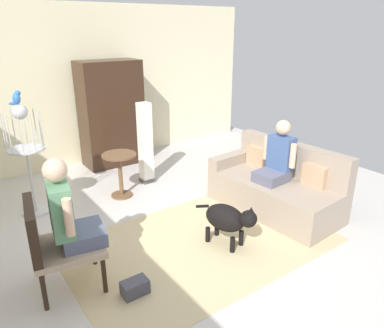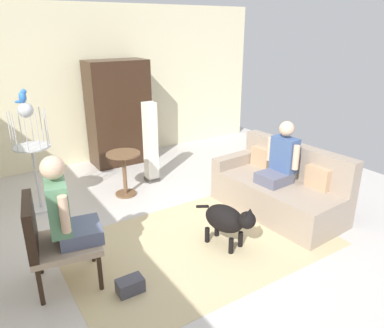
# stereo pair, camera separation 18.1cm
# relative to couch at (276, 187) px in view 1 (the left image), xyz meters

# --- Properties ---
(ground_plane) EXTENTS (7.66, 7.66, 0.00)m
(ground_plane) POSITION_rel_couch_xyz_m (-1.40, 0.11, -0.32)
(ground_plane) COLOR beige
(back_wall) EXTENTS (6.92, 0.12, 2.74)m
(back_wall) POSITION_rel_couch_xyz_m (-1.40, 3.36, 1.05)
(back_wall) COLOR beige
(back_wall) RESTS_ON ground
(area_rug) EXTENTS (2.97, 1.93, 0.01)m
(area_rug) POSITION_rel_couch_xyz_m (-1.37, -0.12, -0.31)
(area_rug) COLOR #C6B284
(area_rug) RESTS_ON ground
(couch) EXTENTS (0.98, 1.80, 0.89)m
(couch) POSITION_rel_couch_xyz_m (0.00, 0.00, 0.00)
(couch) COLOR gray
(couch) RESTS_ON ground
(armchair) EXTENTS (0.72, 0.69, 0.92)m
(armchair) POSITION_rel_couch_xyz_m (-2.94, 0.04, 0.21)
(armchair) COLOR black
(armchair) RESTS_ON ground
(person_on_couch) EXTENTS (0.48, 0.50, 0.80)m
(person_on_couch) POSITION_rel_couch_xyz_m (-0.05, -0.03, 0.44)
(person_on_couch) COLOR slate
(person_on_armchair) EXTENTS (0.51, 0.56, 0.86)m
(person_on_armchair) POSITION_rel_couch_xyz_m (-2.78, 0.01, 0.47)
(person_on_armchair) COLOR #525973
(round_end_table) EXTENTS (0.49, 0.49, 0.66)m
(round_end_table) POSITION_rel_couch_xyz_m (-1.56, 1.57, 0.10)
(round_end_table) COLOR brown
(round_end_table) RESTS_ON ground
(dog) EXTENTS (0.42, 0.79, 0.55)m
(dog) POSITION_rel_couch_xyz_m (-1.13, -0.31, 0.02)
(dog) COLOR black
(dog) RESTS_ON ground
(bird_cage_stand) EXTENTS (0.47, 0.47, 1.47)m
(bird_cage_stand) POSITION_rel_couch_xyz_m (-2.72, 1.79, 0.54)
(bird_cage_stand) COLOR silver
(bird_cage_stand) RESTS_ON ground
(parrot) EXTENTS (0.17, 0.10, 0.17)m
(parrot) POSITION_rel_couch_xyz_m (-2.73, 1.79, 1.23)
(parrot) COLOR blue
(parrot) RESTS_ON bird_cage_stand
(column_lamp) EXTENTS (0.20, 0.20, 1.29)m
(column_lamp) POSITION_rel_couch_xyz_m (-1.00, 1.83, 0.32)
(column_lamp) COLOR #4C4742
(column_lamp) RESTS_ON ground
(armoire_cabinet) EXTENTS (1.04, 0.56, 1.83)m
(armoire_cabinet) POSITION_rel_couch_xyz_m (-1.05, 2.95, 0.60)
(armoire_cabinet) COLOR #382316
(armoire_cabinet) RESTS_ON ground
(handbag) EXTENTS (0.25, 0.15, 0.15)m
(handbag) POSITION_rel_couch_xyz_m (-2.38, -0.45, -0.24)
(handbag) COLOR #3F3F4C
(handbag) RESTS_ON ground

